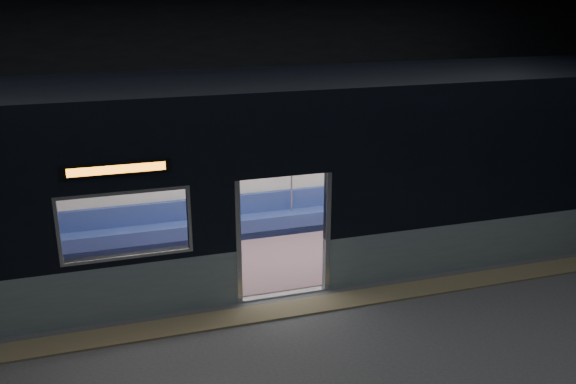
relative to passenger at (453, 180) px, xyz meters
name	(u,v)px	position (x,y,z in m)	size (l,w,h in m)	color
station_floor	(304,327)	(-4.64, -3.55, -0.81)	(24.00, 14.00, 0.01)	#47494C
station_envelope	(306,79)	(-4.64, -3.55, 2.86)	(24.00, 14.00, 5.00)	black
tactile_strip	(293,308)	(-4.64, -3.00, -0.79)	(22.80, 0.50, 0.03)	#8C7F59
metro_car	(259,163)	(-4.64, -1.00, 1.04)	(18.00, 3.04, 3.35)	#869AA0
passenger	(453,180)	(0.00, 0.00, 0.00)	(0.43, 0.71, 1.38)	black
handbag	(460,188)	(0.03, -0.23, -0.12)	(0.29, 0.25, 0.15)	black
transit_map	(412,148)	(-0.90, 0.31, 0.70)	(1.10, 0.03, 0.71)	white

